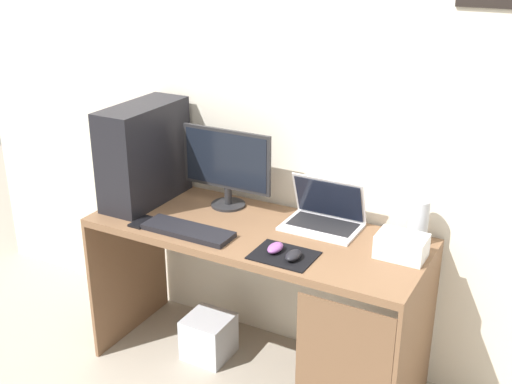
# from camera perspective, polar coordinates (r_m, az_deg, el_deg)

# --- Properties ---
(ground_plane) EXTENTS (8.00, 8.00, 0.00)m
(ground_plane) POSITION_cam_1_polar(r_m,az_deg,el_deg) (3.28, 0.00, -15.51)
(ground_plane) COLOR #9E9384
(wall_back) EXTENTS (4.00, 0.05, 2.60)m
(wall_back) POSITION_cam_1_polar(r_m,az_deg,el_deg) (2.99, 3.19, 8.45)
(wall_back) COLOR beige
(wall_back) RESTS_ON ground_plane
(desk) EXTENTS (1.54, 0.60, 0.77)m
(desk) POSITION_cam_1_polar(r_m,az_deg,el_deg) (2.93, 0.25, -6.17)
(desk) COLOR brown
(desk) RESTS_ON ground_plane
(pc_tower) EXTENTS (0.21, 0.49, 0.49)m
(pc_tower) POSITION_cam_1_polar(r_m,az_deg,el_deg) (3.15, -9.91, 3.38)
(pc_tower) COLOR black
(pc_tower) RESTS_ON desk
(monitor) EXTENTS (0.47, 0.17, 0.39)m
(monitor) POSITION_cam_1_polar(r_m,az_deg,el_deg) (3.04, -2.63, 2.36)
(monitor) COLOR #232326
(monitor) RESTS_ON desk
(laptop) EXTENTS (0.34, 0.24, 0.22)m
(laptop) POSITION_cam_1_polar(r_m,az_deg,el_deg) (2.91, 6.07, -2.21)
(laptop) COLOR silver
(laptop) RESTS_ON desk
(speaker) EXTENTS (0.09, 0.09, 0.20)m
(speaker) POSITION_cam_1_polar(r_m,az_deg,el_deg) (2.80, 14.24, -2.58)
(speaker) COLOR #B7BCC6
(speaker) RESTS_ON desk
(projector) EXTENTS (0.20, 0.14, 0.10)m
(projector) POSITION_cam_1_polar(r_m,az_deg,el_deg) (2.69, 12.83, -4.72)
(projector) COLOR white
(projector) RESTS_ON desk
(keyboard) EXTENTS (0.42, 0.14, 0.02)m
(keyboard) POSITION_cam_1_polar(r_m,az_deg,el_deg) (2.85, -6.07, -3.44)
(keyboard) COLOR black
(keyboard) RESTS_ON desk
(mousepad) EXTENTS (0.26, 0.20, 0.00)m
(mousepad) POSITION_cam_1_polar(r_m,az_deg,el_deg) (2.65, 2.50, -5.66)
(mousepad) COLOR black
(mousepad) RESTS_ON desk
(mouse_left) EXTENTS (0.06, 0.10, 0.03)m
(mouse_left) POSITION_cam_1_polar(r_m,az_deg,el_deg) (2.67, 1.73, -4.98)
(mouse_left) COLOR #8C4C99
(mouse_left) RESTS_ON mousepad
(mouse_right) EXTENTS (0.06, 0.10, 0.03)m
(mouse_right) POSITION_cam_1_polar(r_m,az_deg,el_deg) (2.61, 3.34, -5.65)
(mouse_right) COLOR black
(mouse_right) RESTS_ON mousepad
(cell_phone) EXTENTS (0.07, 0.13, 0.01)m
(cell_phone) POSITION_cam_1_polar(r_m,az_deg,el_deg) (2.98, -10.08, -2.64)
(cell_phone) COLOR black
(cell_phone) RESTS_ON desk
(subwoofer) EXTENTS (0.22, 0.22, 0.22)m
(subwoofer) POSITION_cam_1_polar(r_m,az_deg,el_deg) (3.32, -4.23, -12.70)
(subwoofer) COLOR #B7BCC6
(subwoofer) RESTS_ON ground_plane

